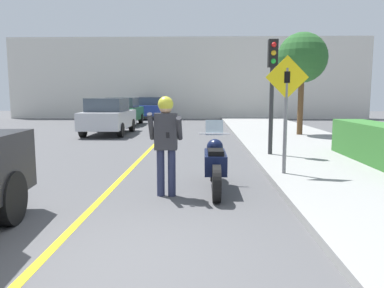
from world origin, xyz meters
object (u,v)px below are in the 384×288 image
object	(u,v)px
motorcycle	(215,164)
street_tree	(302,58)
traffic_light	(272,75)
person_biker	(166,135)
parked_car_green	(124,111)
crossing_sign	(286,103)
parked_car_blue	(152,108)
parked_car_silver	(109,116)

from	to	relation	value
motorcycle	street_tree	bearing A→B (deg)	66.72
street_tree	traffic_light	bearing A→B (deg)	-112.03
person_biker	parked_car_green	distance (m)	16.75
person_biker	traffic_light	size ratio (longest dim) A/B	0.56
motorcycle	parked_car_green	bearing A→B (deg)	107.88
crossing_sign	parked_car_blue	xyz separation A→B (m)	(-5.72, 20.94, -0.79)
traffic_light	street_tree	distance (m)	6.08
crossing_sign	traffic_light	world-z (taller)	traffic_light
parked_car_silver	crossing_sign	bearing A→B (deg)	-56.47
person_biker	parked_car_silver	bearing A→B (deg)	109.20
motorcycle	parked_car_silver	xyz separation A→B (m)	(-4.62, 10.25, 0.34)
street_tree	person_biker	bearing A→B (deg)	-116.67
motorcycle	parked_car_blue	xyz separation A→B (m)	(-4.19, 21.91, 0.34)
parked_car_blue	parked_car_green	bearing A→B (deg)	-98.28
motorcycle	parked_car_blue	bearing A→B (deg)	100.82
parked_car_silver	parked_car_green	distance (m)	5.53
crossing_sign	parked_car_silver	xyz separation A→B (m)	(-6.15, 9.28, -0.79)
parked_car_green	traffic_light	bearing A→B (deg)	-60.79
street_tree	parked_car_blue	world-z (taller)	street_tree
motorcycle	parked_car_blue	distance (m)	22.31
motorcycle	street_tree	size ratio (longest dim) A/B	0.53
parked_car_green	person_biker	bearing A→B (deg)	-75.52
crossing_sign	parked_car_green	world-z (taller)	crossing_sign
parked_car_green	parked_car_blue	size ratio (longest dim) A/B	1.00
street_tree	parked_car_silver	world-z (taller)	street_tree
parked_car_silver	parked_car_blue	world-z (taller)	same
motorcycle	person_biker	size ratio (longest dim) A/B	1.28
parked_car_blue	crossing_sign	bearing A→B (deg)	-74.73
street_tree	parked_car_silver	bearing A→B (deg)	172.94
traffic_light	parked_car_green	bearing A→B (deg)	119.21
person_biker	parked_car_blue	world-z (taller)	person_biker
crossing_sign	traffic_light	distance (m)	2.76
person_biker	crossing_sign	world-z (taller)	crossing_sign
parked_car_silver	motorcycle	bearing A→B (deg)	-65.73
motorcycle	parked_car_silver	bearing A→B (deg)	114.27
person_biker	street_tree	size ratio (longest dim) A/B	0.42
motorcycle	parked_car_silver	distance (m)	11.25
traffic_light	parked_car_silver	size ratio (longest dim) A/B	0.77
traffic_light	parked_car_silver	world-z (taller)	traffic_light
traffic_light	crossing_sign	bearing A→B (deg)	-93.78
crossing_sign	street_tree	world-z (taller)	street_tree
street_tree	parked_car_silver	xyz separation A→B (m)	(-8.58, 1.06, -2.51)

